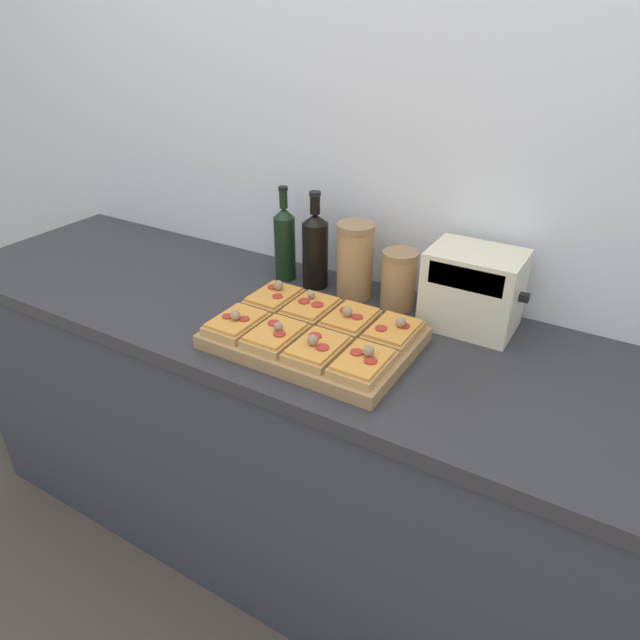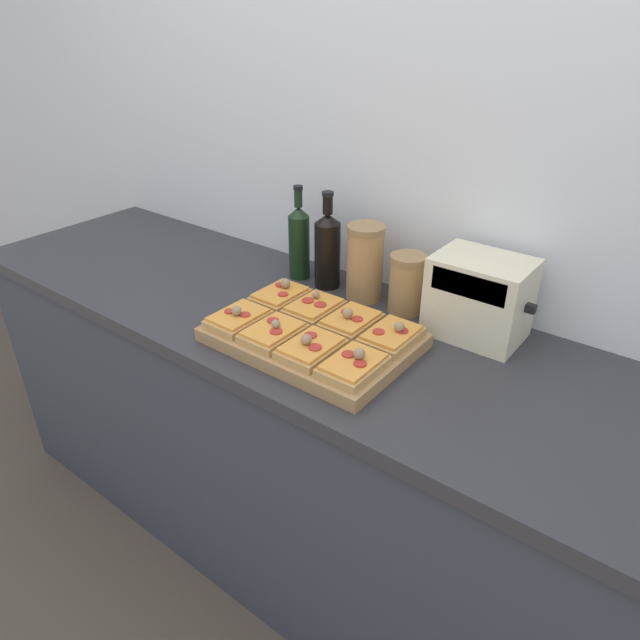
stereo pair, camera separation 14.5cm
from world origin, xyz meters
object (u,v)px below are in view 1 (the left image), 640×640
at_px(wine_bottle, 315,249).
at_px(toaster_oven, 473,289).
at_px(grain_jar_tall, 355,261).
at_px(olive_oil_bottle, 285,242).
at_px(cutting_board, 314,338).
at_px(grain_jar_short, 399,280).

height_order(wine_bottle, toaster_oven, wine_bottle).
bearing_deg(grain_jar_tall, wine_bottle, 180.00).
xyz_separation_m(olive_oil_bottle, toaster_oven, (0.59, -0.00, -0.01)).
bearing_deg(wine_bottle, cutting_board, -59.18).
bearing_deg(olive_oil_bottle, cutting_board, -46.00).
relative_size(wine_bottle, toaster_oven, 1.13).
bearing_deg(olive_oil_bottle, grain_jar_short, 0.00).
bearing_deg(grain_jar_short, toaster_oven, -0.23).
relative_size(olive_oil_bottle, grain_jar_short, 1.74).
height_order(olive_oil_bottle, wine_bottle, wine_bottle).
xyz_separation_m(cutting_board, grain_jar_tall, (-0.04, 0.30, 0.09)).
relative_size(wine_bottle, grain_jar_tall, 1.32).
bearing_deg(cutting_board, olive_oil_bottle, 134.00).
distance_m(cutting_board, grain_jar_tall, 0.31).
xyz_separation_m(cutting_board, grain_jar_short, (0.10, 0.30, 0.07)).
height_order(wine_bottle, grain_jar_tall, wine_bottle).
xyz_separation_m(olive_oil_bottle, grain_jar_tall, (0.24, 0.00, -0.01)).
distance_m(olive_oil_bottle, toaster_oven, 0.59).
bearing_deg(cutting_board, wine_bottle, 120.82).
bearing_deg(toaster_oven, grain_jar_short, 179.77).
bearing_deg(olive_oil_bottle, wine_bottle, 0.00).
height_order(cutting_board, olive_oil_bottle, olive_oil_bottle).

